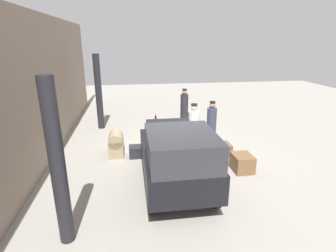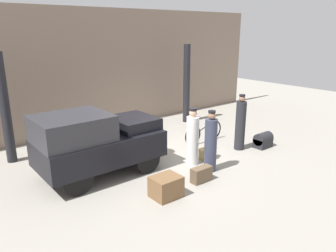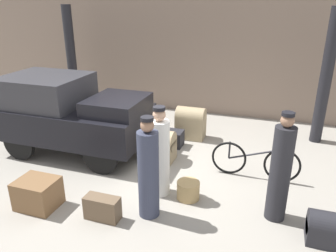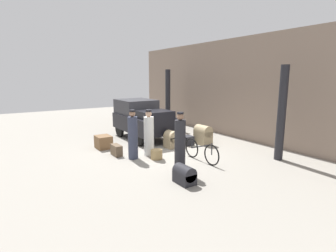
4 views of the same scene
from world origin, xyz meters
name	(u,v)px [view 1 (image 1 of 4)]	position (x,y,z in m)	size (l,w,h in m)	color
ground_plane	(175,154)	(0.00, 0.00, 0.00)	(30.00, 30.00, 0.00)	gray
station_building_facade	(38,92)	(0.00, 4.08, 2.25)	(16.00, 0.15, 4.50)	gray
canopy_pillar_left	(58,166)	(-3.66, 2.73, 1.59)	(0.28, 0.28, 3.18)	black
canopy_pillar_right	(99,92)	(3.23, 2.73, 1.59)	(0.28, 0.28, 3.18)	black
truck	(177,155)	(-2.14, 0.32, 0.95)	(3.22, 1.66, 1.74)	black
bicycle	(157,127)	(1.93, 0.39, 0.35)	(1.70, 0.04, 0.73)	black
wicker_basket	(190,139)	(0.89, -0.73, 0.16)	(0.40, 0.40, 0.32)	tan
porter_with_bicycle	(184,112)	(2.36, -0.80, 0.84)	(0.32, 0.32, 1.80)	#232328
porter_carrying_trunk	(193,129)	(0.35, -0.72, 0.76)	(0.36, 0.36, 1.65)	white
conductor_in_dark_uniform	(211,127)	(0.41, -1.38, 0.78)	(0.34, 0.34, 1.70)	#33384C
trunk_wicker_pale	(135,152)	(-0.03, 1.33, 0.19)	(0.42, 0.40, 0.37)	#232328
trunk_barrel_dark	(116,144)	(0.21, 1.95, 0.41)	(0.71, 0.48, 0.81)	#9E8966
suitcase_small_leather	(242,163)	(-1.46, -1.77, 0.25)	(0.66, 0.55, 0.50)	brown
suitcase_black_upright	(189,120)	(3.10, -1.19, 0.24)	(0.59, 0.39, 0.50)	#232328
trunk_umber_medium	(226,149)	(-0.26, -1.72, 0.19)	(0.57, 0.25, 0.39)	brown
trunk_large_brown	(159,146)	(-0.03, 0.53, 0.34)	(0.51, 0.48, 0.69)	#9E8966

